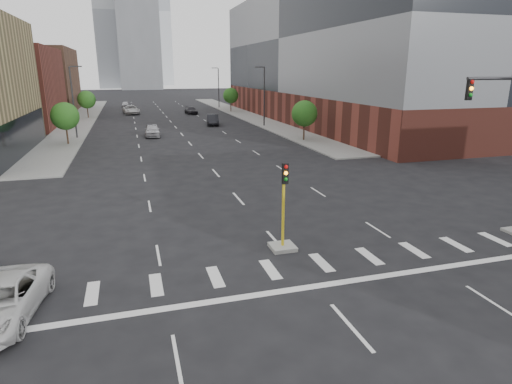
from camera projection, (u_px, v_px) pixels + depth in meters
name	position (u px, v px, depth m)	size (l,w,h in m)	color
ground	(383.00, 363.00, 13.01)	(400.00, 400.00, 0.00)	black
sidewalk_left_far	(82.00, 119.00, 77.15)	(5.00, 92.00, 0.15)	gray
sidewalk_right_far	(243.00, 114.00, 85.30)	(5.00, 92.00, 0.15)	gray
building_left_far_b	(22.00, 80.00, 88.59)	(20.00, 24.00, 13.00)	brown
building_right_main	(344.00, 55.00, 73.33)	(24.00, 70.00, 22.00)	brown
tower_left	(118.00, 12.00, 204.08)	(22.00, 22.00, 70.00)	#B2B7BC
tower_right	(151.00, 13.00, 244.48)	(20.00, 20.00, 80.00)	#B2B7BC
tower_mid	(139.00, 39.00, 191.38)	(18.00, 18.00, 44.00)	slate
median_traffic_signal	(283.00, 231.00, 21.01)	(1.20, 1.20, 4.40)	#999993
streetlight_right_a	(264.00, 94.00, 65.99)	(1.60, 0.22, 9.07)	#2D2D30
streetlight_right_b	(218.00, 86.00, 98.27)	(1.60, 0.22, 9.07)	#2D2D30
streetlight_left	(74.00, 99.00, 54.09)	(1.60, 0.22, 9.07)	#2D2D30
tree_left_near	(65.00, 116.00, 49.77)	(3.20, 3.20, 4.85)	#382619
tree_left_far	(86.00, 100.00, 77.43)	(3.20, 3.20, 4.85)	#382619
tree_right_near	(304.00, 114.00, 52.76)	(3.20, 3.20, 4.85)	#382619
tree_right_far	(231.00, 96.00, 89.65)	(3.20, 3.20, 4.85)	#382619
car_near_left	(152.00, 130.00, 56.97)	(1.95, 4.85, 1.65)	#A8A8AC
car_mid_right	(213.00, 120.00, 68.90)	(1.79, 5.14, 1.69)	black
car_far_left	(131.00, 110.00, 85.86)	(2.84, 6.16, 1.71)	silver
car_deep_right	(191.00, 110.00, 86.03)	(2.00, 4.92, 1.43)	black
car_distant	(125.00, 104.00, 102.02)	(1.58, 3.92, 1.34)	#BABBBF
parked_minivan	(1.00, 301.00, 15.17)	(2.35, 5.09, 1.41)	silver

